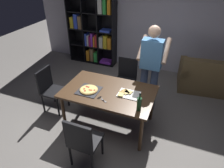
{
  "coord_description": "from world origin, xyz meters",
  "views": [
    {
      "loc": [
        1.13,
        -2.68,
        2.71
      ],
      "look_at": [
        0.0,
        0.15,
        0.8
      ],
      "focal_mm": 32.33,
      "sensor_mm": 36.0,
      "label": 1
    }
  ],
  "objects": [
    {
      "name": "chair_near_camera",
      "position": [
        -0.0,
        -0.97,
        0.51
      ],
      "size": [
        0.42,
        0.42,
        0.9
      ],
      "color": "black",
      "rests_on": "ground_plane"
    },
    {
      "name": "couch",
      "position": [
        1.91,
        1.99,
        0.3
      ],
      "size": [
        1.78,
        1.03,
        0.85
      ],
      "color": "brown",
      "rests_on": "ground_plane"
    },
    {
      "name": "pepperoni_pizza_on_tray",
      "position": [
        -0.32,
        -0.13,
        0.77
      ],
      "size": [
        0.37,
        0.37,
        0.04
      ],
      "color": "#2D2D33",
      "rests_on": "dining_table"
    },
    {
      "name": "bookshelf",
      "position": [
        -1.46,
        2.38,
        0.93
      ],
      "size": [
        1.4,
        0.35,
        1.95
      ],
      "color": "black",
      "rests_on": "ground_plane"
    },
    {
      "name": "wine_bottle",
      "position": [
        0.62,
        -0.32,
        0.87
      ],
      "size": [
        0.07,
        0.07,
        0.32
      ],
      "color": "#194723",
      "rests_on": "dining_table"
    },
    {
      "name": "chair_far_side",
      "position": [
        0.0,
        0.97,
        0.51
      ],
      "size": [
        0.42,
        0.42,
        0.9
      ],
      "color": "black",
      "rests_on": "ground_plane"
    },
    {
      "name": "chair_left_end",
      "position": [
        -1.28,
        0.0,
        0.51
      ],
      "size": [
        0.42,
        0.42,
        0.9
      ],
      "color": "black",
      "rests_on": "ground_plane"
    },
    {
      "name": "back_wall",
      "position": [
        0.0,
        2.6,
        1.4
      ],
      "size": [
        6.4,
        0.1,
        2.8
      ],
      "primitive_type": "cube",
      "color": "#BCB7C6",
      "rests_on": "ground_plane"
    },
    {
      "name": "person_serving_pizza",
      "position": [
        0.55,
        0.75,
        1.0
      ],
      "size": [
        0.55,
        0.54,
        1.75
      ],
      "color": "#38476B",
      "rests_on": "ground_plane"
    },
    {
      "name": "dining_table",
      "position": [
        0.0,
        0.0,
        0.68
      ],
      "size": [
        1.59,
        0.98,
        0.75
      ],
      "color": "#4C331E",
      "rests_on": "ground_plane"
    },
    {
      "name": "kitchen_scissors",
      "position": [
        -0.03,
        -0.27,
        0.76
      ],
      "size": [
        0.2,
        0.14,
        0.01
      ],
      "color": "silver",
      "rests_on": "dining_table"
    },
    {
      "name": "ground_plane",
      "position": [
        0.0,
        0.0,
        0.0
      ],
      "size": [
        12.0,
        12.0,
        0.0
      ],
      "primitive_type": "plane",
      "color": "gray"
    },
    {
      "name": "pizza_slices_on_towel",
      "position": [
        0.32,
        0.03,
        0.76
      ],
      "size": [
        0.36,
        0.28,
        0.03
      ],
      "color": "white",
      "rests_on": "dining_table"
    }
  ]
}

